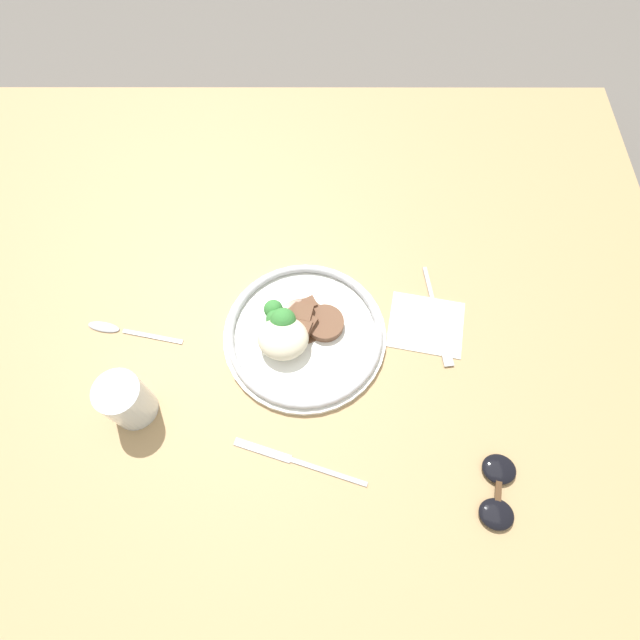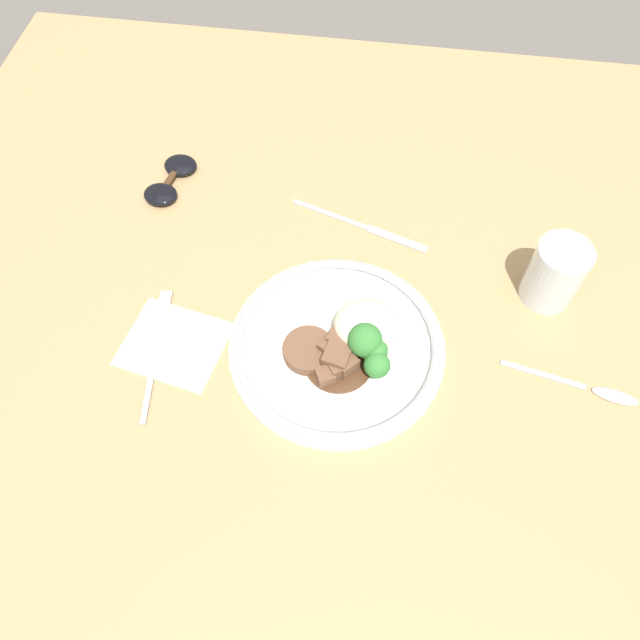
{
  "view_description": "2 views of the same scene",
  "coord_description": "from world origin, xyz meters",
  "px_view_note": "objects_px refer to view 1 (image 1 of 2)",
  "views": [
    {
      "loc": [
        -0.06,
        0.32,
        0.8
      ],
      "look_at": [
        -0.06,
        -0.03,
        0.08
      ],
      "focal_mm": 28.0,
      "sensor_mm": 36.0,
      "label": 1
    },
    {
      "loc": [
        0.0,
        -0.4,
        0.73
      ],
      "look_at": [
        -0.05,
        -0.01,
        0.09
      ],
      "focal_mm": 35.0,
      "sensor_mm": 36.0,
      "label": 2
    }
  ],
  "objects_px": {
    "plate": "(300,332)",
    "juice_glass": "(127,401)",
    "knife": "(295,461)",
    "sunglasses": "(498,491)",
    "spoon": "(116,329)",
    "fork": "(439,326)"
  },
  "relations": [
    {
      "from": "plate",
      "to": "fork",
      "type": "height_order",
      "value": "plate"
    },
    {
      "from": "spoon",
      "to": "sunglasses",
      "type": "distance_m",
      "value": 0.65
    },
    {
      "from": "knife",
      "to": "sunglasses",
      "type": "bearing_deg",
      "value": -170.83
    },
    {
      "from": "plate",
      "to": "fork",
      "type": "distance_m",
      "value": 0.23
    },
    {
      "from": "plate",
      "to": "spoon",
      "type": "height_order",
      "value": "plate"
    },
    {
      "from": "spoon",
      "to": "sunglasses",
      "type": "xyz_separation_m",
      "value": [
        -0.6,
        0.26,
        0.01
      ]
    },
    {
      "from": "fork",
      "to": "knife",
      "type": "bearing_deg",
      "value": -54.0
    },
    {
      "from": "knife",
      "to": "spoon",
      "type": "relative_size",
      "value": 1.22
    },
    {
      "from": "plate",
      "to": "spoon",
      "type": "bearing_deg",
      "value": -2.28
    },
    {
      "from": "knife",
      "to": "sunglasses",
      "type": "height_order",
      "value": "sunglasses"
    },
    {
      "from": "plate",
      "to": "fork",
      "type": "relative_size",
      "value": 1.39
    },
    {
      "from": "plate",
      "to": "juice_glass",
      "type": "bearing_deg",
      "value": 25.91
    },
    {
      "from": "juice_glass",
      "to": "fork",
      "type": "bearing_deg",
      "value": -163.72
    },
    {
      "from": "knife",
      "to": "juice_glass",
      "type": "bearing_deg",
      "value": -0.0
    },
    {
      "from": "fork",
      "to": "spoon",
      "type": "distance_m",
      "value": 0.54
    },
    {
      "from": "fork",
      "to": "knife",
      "type": "relative_size",
      "value": 0.96
    },
    {
      "from": "plate",
      "to": "knife",
      "type": "bearing_deg",
      "value": 88.43
    },
    {
      "from": "fork",
      "to": "sunglasses",
      "type": "height_order",
      "value": "sunglasses"
    },
    {
      "from": "plate",
      "to": "juice_glass",
      "type": "relative_size",
      "value": 2.94
    },
    {
      "from": "spoon",
      "to": "sunglasses",
      "type": "bearing_deg",
      "value": 168.13
    },
    {
      "from": "plate",
      "to": "sunglasses",
      "type": "relative_size",
      "value": 2.33
    },
    {
      "from": "fork",
      "to": "sunglasses",
      "type": "relative_size",
      "value": 1.67
    }
  ]
}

